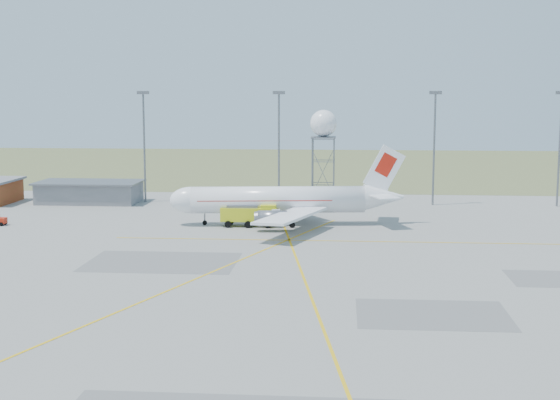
{
  "coord_description": "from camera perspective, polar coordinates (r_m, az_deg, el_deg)",
  "views": [
    {
      "loc": [
        1.49,
        -75.57,
        20.37
      ],
      "look_at": [
        -7.72,
        40.0,
        4.22
      ],
      "focal_mm": 50.0,
      "sensor_mm": 36.0,
      "label": 1
    }
  ],
  "objects": [
    {
      "name": "mast_c",
      "position": [
        142.77,
        11.22,
        4.45
      ],
      "size": [
        2.2,
        0.5,
        20.5
      ],
      "color": "slate",
      "rests_on": "ground"
    },
    {
      "name": "mast_b",
      "position": [
        142.27,
        -0.08,
        4.59
      ],
      "size": [
        2.2,
        0.5,
        20.5
      ],
      "color": "slate",
      "rests_on": "ground"
    },
    {
      "name": "fire_truck",
      "position": [
        118.69,
        -2.16,
        -1.16
      ],
      "size": [
        8.54,
        3.46,
        3.41
      ],
      "rotation": [
        0.0,
        0.0,
        0.01
      ],
      "color": "yellow",
      "rests_on": "ground"
    },
    {
      "name": "grass_strip",
      "position": [
        216.53,
        4.15,
        2.52
      ],
      "size": [
        400.0,
        120.0,
        0.03
      ],
      "primitive_type": "cube",
      "color": "#4B5C32",
      "rests_on": "ground"
    },
    {
      "name": "ground",
      "position": [
        78.28,
        3.34,
        -7.16
      ],
      "size": [
        400.0,
        400.0,
        0.0
      ],
      "primitive_type": "plane",
      "color": "#969691",
      "rests_on": "ground"
    },
    {
      "name": "airliner_main",
      "position": [
        119.86,
        0.14,
        -0.02
      ],
      "size": [
        36.3,
        35.09,
        12.36
      ],
      "rotation": [
        0.0,
        0.0,
        3.26
      ],
      "color": "white",
      "rests_on": "ground"
    },
    {
      "name": "radar_tower",
      "position": [
        138.78,
        3.19,
        3.49
      ],
      "size": [
        4.75,
        4.75,
        17.2
      ],
      "color": "slate",
      "rests_on": "ground"
    },
    {
      "name": "mast_a",
      "position": [
        146.43,
        -9.91,
        4.56
      ],
      "size": [
        2.2,
        0.5,
        20.5
      ],
      "color": "slate",
      "rests_on": "ground"
    },
    {
      "name": "building_grey",
      "position": [
        148.25,
        -13.76,
        0.57
      ],
      "size": [
        19.0,
        10.0,
        3.9
      ],
      "color": "gray",
      "rests_on": "ground"
    },
    {
      "name": "mast_d",
      "position": [
        146.95,
        19.8,
        4.23
      ],
      "size": [
        2.2,
        0.5,
        20.5
      ],
      "color": "slate",
      "rests_on": "ground"
    }
  ]
}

